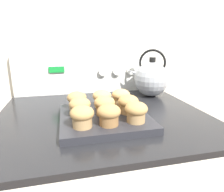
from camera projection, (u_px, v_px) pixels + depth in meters
wall_back at (88, 32)px, 0.98m from camera, size 8.00×0.05×2.40m
control_panel at (91, 71)px, 0.98m from camera, size 0.71×0.07×0.21m
muffin_pan at (104, 118)px, 0.64m from camera, size 0.28×0.28×0.02m
muffin_r0_c0 at (82, 116)px, 0.54m from camera, size 0.07×0.07×0.06m
muffin_r0_c1 at (109, 114)px, 0.55m from camera, size 0.07×0.07×0.06m
muffin_r0_c2 at (136, 111)px, 0.58m from camera, size 0.07×0.07×0.06m
muffin_r1_c0 at (80, 107)px, 0.62m from camera, size 0.07×0.07×0.06m
muffin_r1_c1 at (105, 105)px, 0.63m from camera, size 0.07×0.07×0.06m
muffin_r1_c2 at (128, 104)px, 0.65m from camera, size 0.07×0.07×0.06m
muffin_r2_c0 at (77, 100)px, 0.69m from camera, size 0.07×0.07×0.06m
muffin_r2_c1 at (101, 98)px, 0.71m from camera, size 0.07×0.07×0.06m
muffin_r2_c2 at (121, 97)px, 0.72m from camera, size 0.07×0.07×0.06m
tea_kettle at (151, 78)px, 0.91m from camera, size 0.19×0.16×0.21m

